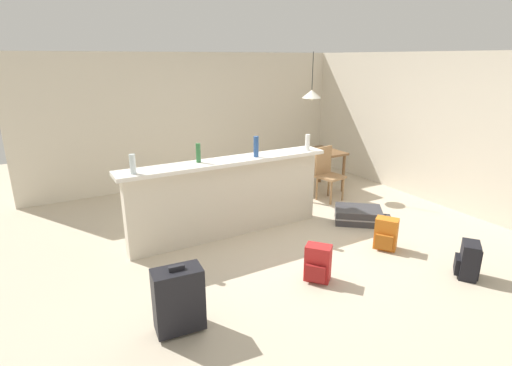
% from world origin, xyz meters
% --- Properties ---
extents(ground_plane, '(13.00, 13.00, 0.05)m').
position_xyz_m(ground_plane, '(0.00, 0.00, -0.03)').
color(ground_plane, beige).
extents(wall_back, '(6.60, 0.10, 2.50)m').
position_xyz_m(wall_back, '(0.00, 3.05, 1.25)').
color(wall_back, beige).
rests_on(wall_back, ground_plane).
extents(wall_right, '(0.10, 6.00, 2.50)m').
position_xyz_m(wall_right, '(3.05, 0.30, 1.25)').
color(wall_right, beige).
rests_on(wall_right, ground_plane).
extents(partition_half_wall, '(2.80, 0.20, 1.05)m').
position_xyz_m(partition_half_wall, '(-0.65, 0.37, 0.52)').
color(partition_half_wall, beige).
rests_on(partition_half_wall, ground_plane).
extents(bar_countertop, '(2.96, 0.40, 0.05)m').
position_xyz_m(bar_countertop, '(-0.65, 0.37, 1.07)').
color(bar_countertop, white).
rests_on(bar_countertop, partition_half_wall).
extents(bottle_clear, '(0.07, 0.07, 0.23)m').
position_xyz_m(bottle_clear, '(-1.91, 0.31, 1.22)').
color(bottle_clear, silver).
rests_on(bottle_clear, bar_countertop).
extents(bottle_green, '(0.06, 0.06, 0.25)m').
position_xyz_m(bottle_green, '(-1.04, 0.43, 1.22)').
color(bottle_green, '#2D6B38').
rests_on(bottle_green, bar_countertop).
extents(bottle_blue, '(0.07, 0.07, 0.29)m').
position_xyz_m(bottle_blue, '(-0.24, 0.32, 1.24)').
color(bottle_blue, '#284C89').
rests_on(bottle_blue, bar_countertop).
extents(bottle_white, '(0.07, 0.07, 0.24)m').
position_xyz_m(bottle_white, '(0.61, 0.29, 1.22)').
color(bottle_white, silver).
rests_on(bottle_white, bar_countertop).
extents(dining_table, '(1.10, 0.80, 0.74)m').
position_xyz_m(dining_table, '(1.54, 1.38, 0.65)').
color(dining_table, brown).
rests_on(dining_table, ground_plane).
extents(dining_chair_near_partition, '(0.47, 0.47, 0.93)m').
position_xyz_m(dining_chair_near_partition, '(1.50, 0.86, 0.52)').
color(dining_chair_near_partition, '#9E754C').
rests_on(dining_chair_near_partition, ground_plane).
extents(pendant_lamp, '(0.34, 0.34, 0.83)m').
position_xyz_m(pendant_lamp, '(1.51, 1.42, 1.79)').
color(pendant_lamp, black).
extents(suitcase_flat_charcoal, '(0.85, 0.82, 0.22)m').
position_xyz_m(suitcase_flat_charcoal, '(1.26, -0.19, 0.11)').
color(suitcase_flat_charcoal, '#38383D').
rests_on(suitcase_flat_charcoal, ground_plane).
extents(backpack_red, '(0.34, 0.34, 0.42)m').
position_xyz_m(backpack_red, '(-0.31, -1.21, 0.20)').
color(backpack_red, red).
rests_on(backpack_red, ground_plane).
extents(suitcase_upright_black, '(0.46, 0.28, 0.67)m').
position_xyz_m(suitcase_upright_black, '(-1.95, -1.28, 0.33)').
color(suitcase_upright_black, black).
rests_on(suitcase_upright_black, ground_plane).
extents(backpack_orange, '(0.33, 0.34, 0.42)m').
position_xyz_m(backpack_orange, '(0.94, -1.03, 0.20)').
color(backpack_orange, orange).
rests_on(backpack_orange, ground_plane).
extents(backpack_black, '(0.34, 0.33, 0.42)m').
position_xyz_m(backpack_black, '(1.22, -2.00, 0.20)').
color(backpack_black, black).
rests_on(backpack_black, ground_plane).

